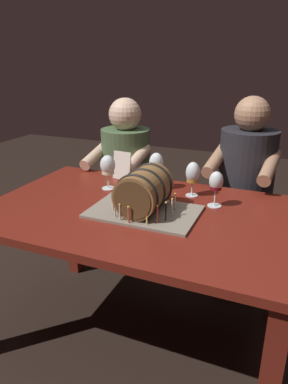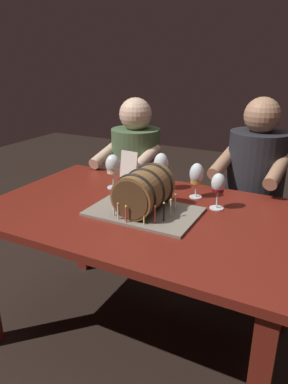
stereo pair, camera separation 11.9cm
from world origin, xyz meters
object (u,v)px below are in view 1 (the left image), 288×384
barrel_cake (144,194)px  wine_glass_red (216,183)px  wine_glass_white (108,167)px  person_seated_left (126,192)px  wine_glass_amber (193,174)px  dining_table (139,229)px  wine_glass_empty (156,164)px  person_seated_right (242,206)px  menu_card (122,166)px

barrel_cake → wine_glass_red: bearing=35.7°
wine_glass_red → wine_glass_white: size_ratio=0.93×
person_seated_left → wine_glass_amber: bearing=-35.9°
dining_table → wine_glass_white: bearing=143.6°
wine_glass_amber → dining_table: bearing=-124.1°
wine_glass_empty → barrel_cake: bearing=-79.0°
wine_glass_red → person_seated_left: size_ratio=0.15×
barrel_cake → wine_glass_white: size_ratio=2.63×
barrel_cake → person_seated_left: size_ratio=0.42×
wine_glass_amber → wine_glass_white: (-0.44, -0.07, 0.01)m
person_seated_left → person_seated_right: size_ratio=0.97×
person_seated_left → wine_glass_red: bearing=-35.5°
dining_table → person_seated_left: 0.78m
dining_table → wine_glass_white: (-0.26, 0.19, 0.22)m
wine_glass_amber → person_seated_left: size_ratio=0.15×
wine_glass_red → person_seated_right: bearing=81.5°
wine_glass_amber → menu_card: bearing=167.2°
dining_table → person_seated_left: size_ratio=1.24×
wine_glass_red → menu_card: size_ratio=1.07×
barrel_cake → wine_glass_red: 0.34m
dining_table → person_seated_right: (0.39, 0.67, -0.08)m
dining_table → wine_glass_red: wine_glass_red is taller
dining_table → wine_glass_red: bearing=29.0°
barrel_cake → menu_card: 0.49m
wine_glass_empty → menu_card: 0.26m
wine_glass_empty → wine_glass_white: 0.25m
wine_glass_empty → wine_glass_red: bearing=-17.8°
menu_card → wine_glass_empty: bearing=-13.8°
barrel_cake → wine_glass_empty: (-0.06, 0.31, 0.05)m
dining_table → wine_glass_empty: bearing=94.7°
wine_glass_red → wine_glass_empty: 0.35m
dining_table → barrel_cake: barrel_cake is taller
dining_table → wine_glass_red: size_ratio=8.30×
person_seated_right → wine_glass_white: bearing=-143.5°
dining_table → barrel_cake: size_ratio=2.94×
wine_glass_white → menu_card: size_ratio=1.14×
wine_glass_white → person_seated_right: person_seated_right is taller
person_seated_right → dining_table: bearing=-120.0°
person_seated_left → dining_table: bearing=-60.0°
barrel_cake → wine_glass_amber: bearing=63.8°
wine_glass_empty → person_seated_right: 0.65m
wine_glass_white → wine_glass_empty: bearing=20.5°
menu_card → barrel_cake: bearing=-47.3°
menu_card → person_seated_left: person_seated_left is taller
barrel_cake → dining_table: bearing=145.4°
wine_glass_empty → person_seated_left: size_ratio=0.17×
wine_glass_white → person_seated_left: 0.59m
person_seated_right → wine_glass_amber: bearing=-117.1°
wine_glass_amber → person_seated_left: 0.77m
barrel_cake → person_seated_left: person_seated_left is taller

